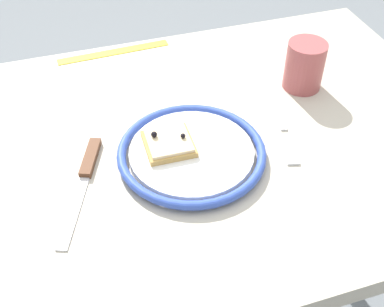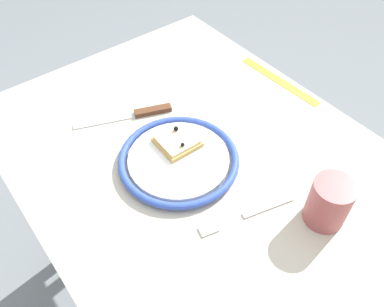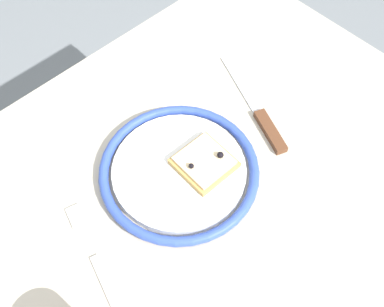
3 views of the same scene
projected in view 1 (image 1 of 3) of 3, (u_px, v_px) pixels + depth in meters
The scene contains 7 objects.
dining_table at pixel (203, 173), 0.96m from camera, with size 1.02×0.72×0.76m.
plate at pixel (192, 153), 0.85m from camera, with size 0.26×0.26×0.02m.
pizza_slice_near at pixel (169, 143), 0.85m from camera, with size 0.08×0.09×0.03m.
knife at pixel (86, 170), 0.83m from camera, with size 0.11×0.23×0.01m.
fork at pixel (283, 128), 0.91m from camera, with size 0.07×0.20×0.00m.
cup at pixel (305, 66), 0.98m from camera, with size 0.08×0.08×0.10m, color #A54C4C.
measuring_tape at pixel (114, 52), 1.10m from camera, with size 0.25×0.02×0.00m, color yellow.
Camera 1 is at (0.22, 0.63, 1.36)m, focal length 45.83 mm.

